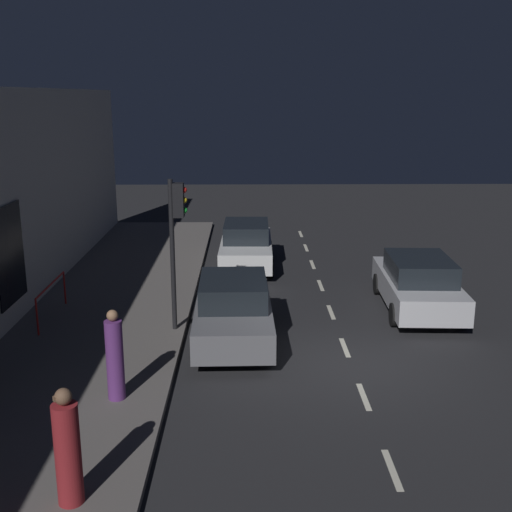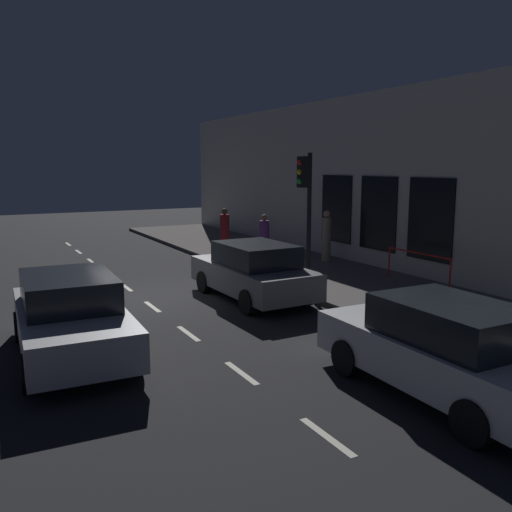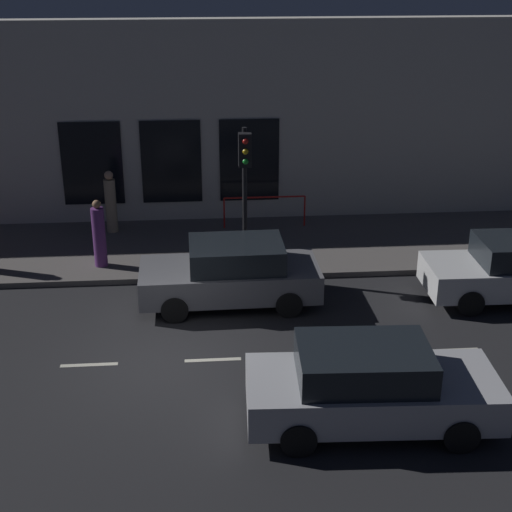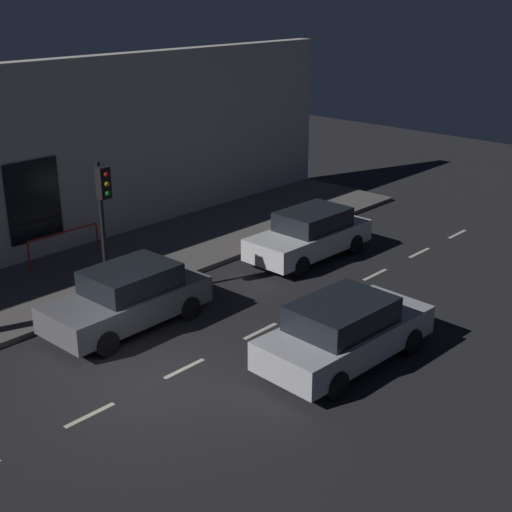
{
  "view_description": "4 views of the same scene",
  "coord_description": "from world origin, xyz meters",
  "px_view_note": "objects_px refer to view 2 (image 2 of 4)",
  "views": [
    {
      "loc": [
        2.39,
        13.41,
        6.02
      ],
      "look_at": [
        2.14,
        -3.59,
        1.67
      ],
      "focal_mm": 44.37,
      "sensor_mm": 36.0,
      "label": 1
    },
    {
      "loc": [
        -4.1,
        -14.34,
        3.67
      ],
      "look_at": [
        1.6,
        -3.79,
        1.64
      ],
      "focal_mm": 37.61,
      "sensor_mm": 36.0,
      "label": 2
    },
    {
      "loc": [
        -13.84,
        -0.81,
        8.15
      ],
      "look_at": [
        1.58,
        -2.05,
        1.71
      ],
      "focal_mm": 52.45,
      "sensor_mm": 36.0,
      "label": 3
    },
    {
      "loc": [
        -11.01,
        8.4,
        8.28
      ],
      "look_at": [
        0.72,
        -4.21,
        1.71
      ],
      "focal_mm": 49.73,
      "sensor_mm": 36.0,
      "label": 4
    }
  ],
  "objects_px": {
    "traffic_light": "(306,194)",
    "parked_car_0": "(444,349)",
    "pedestrian_1": "(225,233)",
    "parked_car_1": "(253,271)",
    "pedestrian_0": "(326,237)",
    "parked_car_2": "(71,316)",
    "pedestrian_2": "(264,242)"
  },
  "relations": [
    {
      "from": "pedestrian_1",
      "to": "pedestrian_2",
      "type": "relative_size",
      "value": 0.99
    },
    {
      "from": "parked_car_2",
      "to": "pedestrian_2",
      "type": "xyz_separation_m",
      "value": [
        7.48,
        5.66,
        0.22
      ]
    },
    {
      "from": "traffic_light",
      "to": "pedestrian_0",
      "type": "height_order",
      "value": "traffic_light"
    },
    {
      "from": "parked_car_1",
      "to": "pedestrian_0",
      "type": "relative_size",
      "value": 2.32
    },
    {
      "from": "pedestrian_0",
      "to": "parked_car_2",
      "type": "bearing_deg",
      "value": 102.93
    },
    {
      "from": "parked_car_2",
      "to": "pedestrian_1",
      "type": "distance_m",
      "value": 11.69
    },
    {
      "from": "parked_car_0",
      "to": "pedestrian_0",
      "type": "distance_m",
      "value": 11.64
    },
    {
      "from": "traffic_light",
      "to": "parked_car_2",
      "type": "bearing_deg",
      "value": -164.71
    },
    {
      "from": "pedestrian_0",
      "to": "pedestrian_2",
      "type": "distance_m",
      "value": 2.63
    },
    {
      "from": "traffic_light",
      "to": "parked_car_2",
      "type": "height_order",
      "value": "traffic_light"
    },
    {
      "from": "traffic_light",
      "to": "pedestrian_1",
      "type": "distance_m",
      "value": 7.46
    },
    {
      "from": "parked_car_1",
      "to": "parked_car_2",
      "type": "xyz_separation_m",
      "value": [
        -5.22,
        -2.25,
        0.0
      ]
    },
    {
      "from": "parked_car_0",
      "to": "traffic_light",
      "type": "bearing_deg",
      "value": 76.36
    },
    {
      "from": "parked_car_2",
      "to": "pedestrian_0",
      "type": "relative_size",
      "value": 2.46
    },
    {
      "from": "pedestrian_2",
      "to": "pedestrian_1",
      "type": "bearing_deg",
      "value": -140.0
    },
    {
      "from": "traffic_light",
      "to": "pedestrian_2",
      "type": "xyz_separation_m",
      "value": [
        0.85,
        3.85,
        -1.89
      ]
    },
    {
      "from": "traffic_light",
      "to": "pedestrian_0",
      "type": "xyz_separation_m",
      "value": [
        3.48,
        3.8,
        -1.86
      ]
    },
    {
      "from": "parked_car_1",
      "to": "pedestrian_0",
      "type": "distance_m",
      "value": 5.93
    },
    {
      "from": "parked_car_1",
      "to": "pedestrian_2",
      "type": "bearing_deg",
      "value": 55.51
    },
    {
      "from": "traffic_light",
      "to": "parked_car_0",
      "type": "xyz_separation_m",
      "value": [
        -1.72,
        -6.61,
        -2.12
      ]
    },
    {
      "from": "parked_car_0",
      "to": "parked_car_1",
      "type": "bearing_deg",
      "value": 88.37
    },
    {
      "from": "parked_car_0",
      "to": "parked_car_2",
      "type": "height_order",
      "value": "same"
    },
    {
      "from": "traffic_light",
      "to": "parked_car_0",
      "type": "relative_size",
      "value": 0.87
    },
    {
      "from": "traffic_light",
      "to": "parked_car_0",
      "type": "height_order",
      "value": "traffic_light"
    },
    {
      "from": "parked_car_0",
      "to": "pedestrian_0",
      "type": "xyz_separation_m",
      "value": [
        5.2,
        10.41,
        0.25
      ]
    },
    {
      "from": "parked_car_0",
      "to": "parked_car_2",
      "type": "relative_size",
      "value": 0.96
    },
    {
      "from": "pedestrian_0",
      "to": "parked_car_1",
      "type": "bearing_deg",
      "value": 108.45
    },
    {
      "from": "traffic_light",
      "to": "pedestrian_2",
      "type": "distance_m",
      "value": 4.37
    },
    {
      "from": "parked_car_0",
      "to": "pedestrian_0",
      "type": "relative_size",
      "value": 2.36
    },
    {
      "from": "pedestrian_0",
      "to": "pedestrian_1",
      "type": "relative_size",
      "value": 1.03
    },
    {
      "from": "pedestrian_1",
      "to": "pedestrian_2",
      "type": "xyz_separation_m",
      "value": [
        -0.02,
        -3.31,
        0.01
      ]
    },
    {
      "from": "parked_car_1",
      "to": "pedestrian_0",
      "type": "xyz_separation_m",
      "value": [
        4.88,
        3.36,
        0.25
      ]
    }
  ]
}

